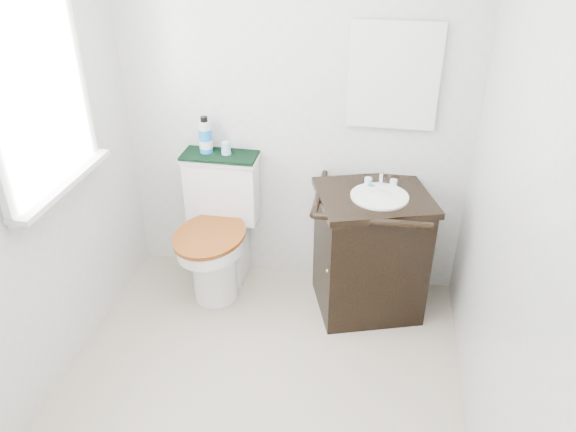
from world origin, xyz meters
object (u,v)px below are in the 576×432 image
(vanity, at_px, (370,250))
(mouthwash_bottle, at_px, (205,136))
(cup, at_px, (226,148))
(toilet, at_px, (219,235))
(trash_bin, at_px, (331,265))

(vanity, distance_m, mouthwash_bottle, 1.26)
(cup, bearing_deg, toilet, -106.82)
(mouthwash_bottle, xyz_separation_m, cup, (0.13, -0.01, -0.07))
(vanity, height_order, cup, cup)
(mouthwash_bottle, relative_size, cup, 2.98)
(mouthwash_bottle, height_order, cup, mouthwash_bottle)
(toilet, bearing_deg, cup, 73.18)
(trash_bin, height_order, mouthwash_bottle, mouthwash_bottle)
(toilet, bearing_deg, mouthwash_bottle, 121.75)
(toilet, bearing_deg, vanity, -3.38)
(toilet, relative_size, vanity, 0.98)
(toilet, distance_m, vanity, 1.00)
(vanity, distance_m, cup, 1.11)
(toilet, relative_size, mouthwash_bottle, 3.81)
(toilet, xyz_separation_m, trash_bin, (0.74, 0.14, -0.24))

